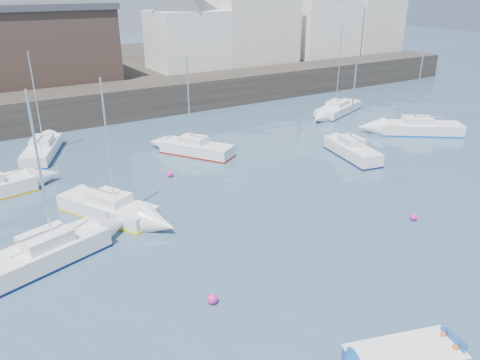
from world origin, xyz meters
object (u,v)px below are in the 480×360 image
sailboat_c (352,150)px  sailboat_a (42,254)px  buoy_near (212,303)px  buoy_far (170,177)px  sailboat_f (197,148)px  sailboat_g (338,109)px  buoy_mid (413,220)px  sailboat_h (42,149)px  blue_dinghy (404,358)px  sailboat_b (108,207)px  sailboat_d (420,128)px

sailboat_c → sailboat_a: bearing=-171.9°
buoy_near → buoy_far: size_ratio=1.03×
sailboat_f → buoy_near: 18.20m
sailboat_c → buoy_near: sailboat_c is taller
sailboat_a → sailboat_g: sailboat_g is taller
buoy_near → buoy_mid: size_ratio=1.13×
sailboat_g → sailboat_h: size_ratio=1.08×
sailboat_g → sailboat_h: sailboat_g is taller
buoy_mid → sailboat_f: bearing=108.7°
blue_dinghy → sailboat_g: sailboat_g is taller
sailboat_b → sailboat_f: bearing=36.2°
sailboat_c → sailboat_g: 13.01m
sailboat_d → sailboat_f: (-19.02, 5.37, -0.02)m
sailboat_f → buoy_mid: (5.40, -15.95, -0.52)m
sailboat_d → buoy_far: bearing=174.0°
blue_dinghy → sailboat_h: 29.68m
blue_dinghy → sailboat_c: (13.48, 16.38, 0.14)m
sailboat_d → sailboat_g: 9.04m
blue_dinghy → sailboat_h: size_ratio=0.55×
sailboat_b → buoy_far: size_ratio=18.03×
buoy_far → sailboat_b: bearing=-146.9°
sailboat_f → buoy_far: bearing=-139.7°
buoy_mid → buoy_far: 15.73m
sailboat_b → buoy_near: sailboat_b is taller
blue_dinghy → sailboat_a: (-9.21, 13.15, 0.16)m
sailboat_a → sailboat_g: size_ratio=0.98×
sailboat_h → buoy_near: (2.45, -22.48, -0.50)m
sailboat_a → buoy_mid: 19.35m
sailboat_a → buoy_near: (5.34, -6.64, -0.57)m
sailboat_f → sailboat_g: (17.76, 3.58, -0.04)m
sailboat_d → sailboat_g: size_ratio=1.06×
sailboat_b → buoy_near: 10.13m
sailboat_f → sailboat_h: bearing=149.3°
blue_dinghy → sailboat_d: size_ratio=0.48×
sailboat_a → buoy_far: sailboat_a is taller
sailboat_a → sailboat_f: sailboat_a is taller
sailboat_b → sailboat_c: 18.59m
blue_dinghy → buoy_far: blue_dinghy is taller
buoy_near → buoy_far: bearing=73.2°
sailboat_a → sailboat_h: (2.89, 15.85, -0.07)m
sailboat_g → sailboat_d: bearing=-82.0°
sailboat_h → sailboat_f: bearing=-30.7°
blue_dinghy → sailboat_a: bearing=125.0°
sailboat_b → sailboat_f: 10.97m
blue_dinghy → sailboat_d: (22.77, 17.66, 0.13)m
sailboat_f → buoy_near: (-7.63, -16.52, -0.52)m
sailboat_c → sailboat_h: size_ratio=0.93×
sailboat_b → sailboat_c: size_ratio=1.09×
blue_dinghy → sailboat_f: bearing=80.7°
sailboat_d → buoy_mid: (-13.62, -10.58, -0.54)m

